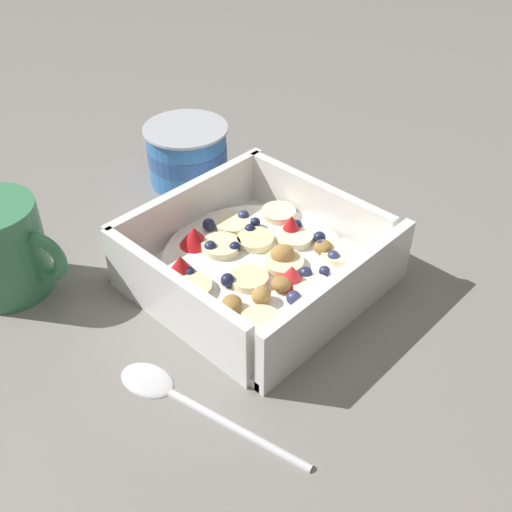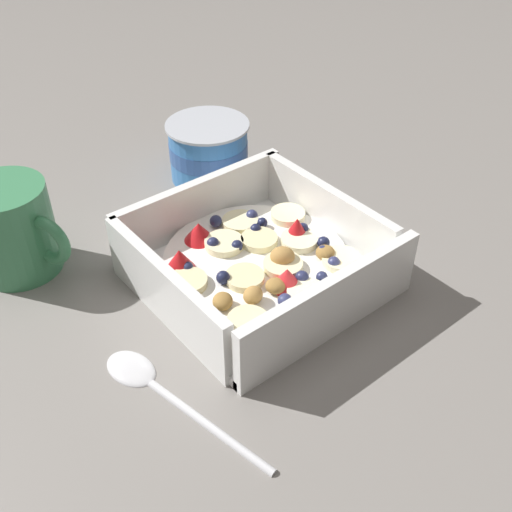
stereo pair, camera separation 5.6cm
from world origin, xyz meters
name	(u,v)px [view 1 (the left image)]	position (x,y,z in m)	size (l,w,h in m)	color
ground_plane	(255,276)	(0.00, 0.00, 0.00)	(2.40, 2.40, 0.00)	gray
fruit_bowl	(256,264)	(0.00, -0.01, 0.02)	(0.20, 0.20, 0.06)	white
spoon	(173,391)	(-0.15, -0.05, 0.00)	(0.05, 0.17, 0.01)	silver
yogurt_cup	(187,154)	(0.07, 0.18, 0.03)	(0.10, 0.10, 0.07)	#3370B7
coffee_mug	(2,249)	(-0.17, 0.15, 0.05)	(0.08, 0.11, 0.09)	#3D8456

